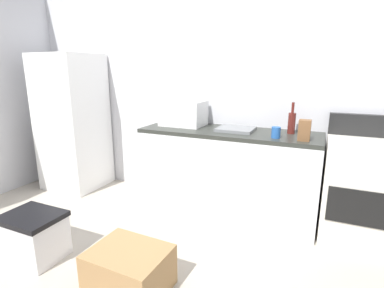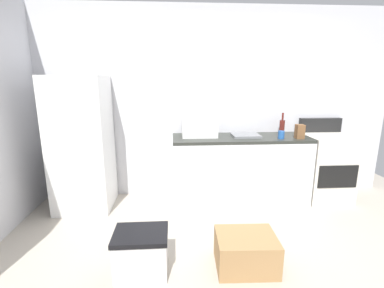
{
  "view_description": "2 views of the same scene",
  "coord_description": "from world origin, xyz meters",
  "px_view_note": "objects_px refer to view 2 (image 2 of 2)",
  "views": [
    {
      "loc": [
        1.15,
        -1.63,
        1.49
      ],
      "look_at": [
        -0.06,
        1.1,
        0.74
      ],
      "focal_mm": 27.6,
      "sensor_mm": 36.0,
      "label": 1
    },
    {
      "loc": [
        -0.58,
        -2.31,
        1.65
      ],
      "look_at": [
        -0.37,
        0.86,
        0.89
      ],
      "focal_mm": 25.66,
      "sensor_mm": 36.0,
      "label": 2
    }
  ],
  "objects_px": {
    "microwave": "(199,126)",
    "storage_bin": "(141,252)",
    "refrigerator": "(82,144)",
    "cardboard_box_medium": "(246,251)",
    "wine_bottle": "(282,127)",
    "stove_oven": "(325,166)",
    "knife_block": "(300,132)",
    "coffee_mug": "(281,135)"
  },
  "relations": [
    {
      "from": "refrigerator",
      "to": "stove_oven",
      "type": "xyz_separation_m",
      "value": [
        3.27,
        0.06,
        -0.38
      ]
    },
    {
      "from": "microwave",
      "to": "storage_bin",
      "type": "relative_size",
      "value": 1.0
    },
    {
      "from": "stove_oven",
      "to": "cardboard_box_medium",
      "type": "xyz_separation_m",
      "value": [
        -1.48,
        -1.4,
        -0.31
      ]
    },
    {
      "from": "microwave",
      "to": "coffee_mug",
      "type": "bearing_deg",
      "value": -12.63
    },
    {
      "from": "refrigerator",
      "to": "cardboard_box_medium",
      "type": "height_order",
      "value": "refrigerator"
    },
    {
      "from": "refrigerator",
      "to": "coffee_mug",
      "type": "xyz_separation_m",
      "value": [
        2.54,
        -0.1,
        0.1
      ]
    },
    {
      "from": "microwave",
      "to": "wine_bottle",
      "type": "xyz_separation_m",
      "value": [
        1.14,
        0.02,
        -0.03
      ]
    },
    {
      "from": "refrigerator",
      "to": "wine_bottle",
      "type": "height_order",
      "value": "refrigerator"
    },
    {
      "from": "cardboard_box_medium",
      "to": "storage_bin",
      "type": "xyz_separation_m",
      "value": [
        -0.92,
        -0.01,
        0.04
      ]
    },
    {
      "from": "storage_bin",
      "to": "refrigerator",
      "type": "bearing_deg",
      "value": 122.77
    },
    {
      "from": "coffee_mug",
      "to": "cardboard_box_medium",
      "type": "xyz_separation_m",
      "value": [
        -0.75,
        -1.24,
        -0.8
      ]
    },
    {
      "from": "microwave",
      "to": "wine_bottle",
      "type": "height_order",
      "value": "wine_bottle"
    },
    {
      "from": "microwave",
      "to": "knife_block",
      "type": "height_order",
      "value": "microwave"
    },
    {
      "from": "storage_bin",
      "to": "coffee_mug",
      "type": "bearing_deg",
      "value": 36.76
    },
    {
      "from": "refrigerator",
      "to": "stove_oven",
      "type": "bearing_deg",
      "value": 0.97
    },
    {
      "from": "coffee_mug",
      "to": "storage_bin",
      "type": "relative_size",
      "value": 0.22
    },
    {
      "from": "wine_bottle",
      "to": "knife_block",
      "type": "bearing_deg",
      "value": -62.85
    },
    {
      "from": "microwave",
      "to": "knife_block",
      "type": "relative_size",
      "value": 2.56
    },
    {
      "from": "wine_bottle",
      "to": "cardboard_box_medium",
      "type": "xyz_separation_m",
      "value": [
        -0.85,
        -1.49,
        -0.86
      ]
    },
    {
      "from": "knife_block",
      "to": "storage_bin",
      "type": "relative_size",
      "value": 0.39
    },
    {
      "from": "coffee_mug",
      "to": "wine_bottle",
      "type": "bearing_deg",
      "value": 67.56
    },
    {
      "from": "microwave",
      "to": "storage_bin",
      "type": "height_order",
      "value": "microwave"
    },
    {
      "from": "wine_bottle",
      "to": "coffee_mug",
      "type": "height_order",
      "value": "wine_bottle"
    },
    {
      "from": "microwave",
      "to": "coffee_mug",
      "type": "distance_m",
      "value": 1.06
    },
    {
      "from": "cardboard_box_medium",
      "to": "stove_oven",
      "type": "bearing_deg",
      "value": 43.43
    },
    {
      "from": "wine_bottle",
      "to": "storage_bin",
      "type": "bearing_deg",
      "value": -139.77
    },
    {
      "from": "stove_oven",
      "to": "microwave",
      "type": "height_order",
      "value": "microwave"
    },
    {
      "from": "wine_bottle",
      "to": "cardboard_box_medium",
      "type": "height_order",
      "value": "wine_bottle"
    },
    {
      "from": "wine_bottle",
      "to": "coffee_mug",
      "type": "distance_m",
      "value": 0.28
    },
    {
      "from": "wine_bottle",
      "to": "knife_block",
      "type": "distance_m",
      "value": 0.29
    },
    {
      "from": "refrigerator",
      "to": "coffee_mug",
      "type": "relative_size",
      "value": 16.9
    },
    {
      "from": "storage_bin",
      "to": "cardboard_box_medium",
      "type": "bearing_deg",
      "value": 0.37
    },
    {
      "from": "refrigerator",
      "to": "microwave",
      "type": "height_order",
      "value": "refrigerator"
    },
    {
      "from": "wine_bottle",
      "to": "storage_bin",
      "type": "distance_m",
      "value": 2.46
    },
    {
      "from": "refrigerator",
      "to": "storage_bin",
      "type": "relative_size",
      "value": 3.67
    },
    {
      "from": "refrigerator",
      "to": "stove_oven",
      "type": "distance_m",
      "value": 3.29
    },
    {
      "from": "stove_oven",
      "to": "storage_bin",
      "type": "relative_size",
      "value": 2.39
    },
    {
      "from": "refrigerator",
      "to": "knife_block",
      "type": "relative_size",
      "value": 9.39
    },
    {
      "from": "coffee_mug",
      "to": "knife_block",
      "type": "xyz_separation_m",
      "value": [
        0.24,
        -0.0,
        0.04
      ]
    },
    {
      "from": "microwave",
      "to": "storage_bin",
      "type": "xyz_separation_m",
      "value": [
        -0.64,
        -1.48,
        -0.84
      ]
    },
    {
      "from": "refrigerator",
      "to": "wine_bottle",
      "type": "bearing_deg",
      "value": 3.24
    },
    {
      "from": "microwave",
      "to": "knife_block",
      "type": "bearing_deg",
      "value": -10.54
    }
  ]
}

